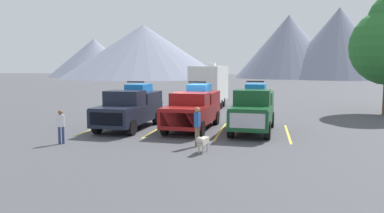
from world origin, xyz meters
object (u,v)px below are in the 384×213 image
object	(u,v)px
pickup_truck_c	(253,108)
dog	(202,141)
pickup_truck_a	(131,107)
person_a	(61,124)
person_b	(197,124)
pickup_truck_b	(194,108)
camper_trailer_a	(210,84)

from	to	relation	value
pickup_truck_c	dog	world-z (taller)	pickup_truck_c
pickup_truck_a	person_a	distance (m)	4.98
person_b	dog	xyz separation A→B (m)	(0.42, -1.19, -0.52)
person_a	person_b	distance (m)	6.19
dog	pickup_truck_b	bearing A→B (deg)	104.05
pickup_truck_b	dog	size ratio (longest dim) A/B	6.00
pickup_truck_b	pickup_truck_c	bearing A→B (deg)	-5.02
pickup_truck_b	pickup_truck_c	xyz separation A→B (m)	(3.32, -0.29, 0.07)
pickup_truck_a	pickup_truck_c	distance (m)	6.85
pickup_truck_a	person_a	size ratio (longest dim) A/B	3.58
pickup_truck_c	pickup_truck_b	bearing A→B (deg)	174.98
pickup_truck_c	camper_trailer_a	distance (m)	11.65
person_b	pickup_truck_a	bearing A→B (deg)	138.17
pickup_truck_b	pickup_truck_c	size ratio (longest dim) A/B	1.08
pickup_truck_b	person_a	distance (m)	7.33
pickup_truck_c	person_a	xyz separation A→B (m)	(-8.44, -4.93, -0.35)
person_b	dog	size ratio (longest dim) A/B	1.76
dog	person_a	bearing A→B (deg)	175.06
person_a	person_b	bearing A→B (deg)	5.78
pickup_truck_a	camper_trailer_a	distance (m)	11.54
person_a	pickup_truck_c	bearing A→B (deg)	30.30
pickup_truck_c	dog	size ratio (longest dim) A/B	5.57
person_a	dog	size ratio (longest dim) A/B	1.56
person_a	dog	distance (m)	6.61
pickup_truck_b	dog	distance (m)	6.01
person_b	dog	distance (m)	1.36
pickup_truck_b	dog	bearing A→B (deg)	-75.95
person_a	person_b	size ratio (longest dim) A/B	0.89
camper_trailer_a	pickup_truck_c	bearing A→B (deg)	-70.00
person_b	dog	bearing A→B (deg)	-70.76
camper_trailer_a	person_a	bearing A→B (deg)	-105.73
pickup_truck_c	person_b	distance (m)	4.88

